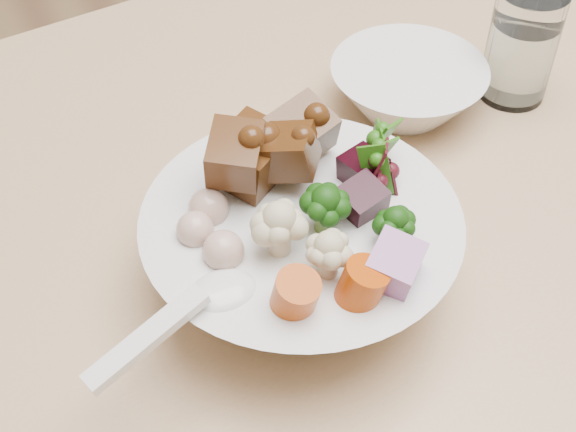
# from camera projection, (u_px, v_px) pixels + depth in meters

# --- Properties ---
(chair_far) EXTENTS (0.52, 0.52, 0.84)m
(chair_far) POSITION_uv_depth(u_px,v_px,m) (326.00, 4.00, 1.39)
(chair_far) COLOR tan
(chair_far) RESTS_ON ground
(food_bowl) EXTENTS (0.23, 0.23, 0.13)m
(food_bowl) POSITION_uv_depth(u_px,v_px,m) (302.00, 243.00, 0.59)
(food_bowl) COLOR silver
(food_bowl) RESTS_ON dining_table
(soup_spoon) EXTENTS (0.13, 0.07, 0.03)m
(soup_spoon) POSITION_uv_depth(u_px,v_px,m) (204.00, 303.00, 0.52)
(soup_spoon) COLOR silver
(soup_spoon) RESTS_ON food_bowl
(water_glass) EXTENTS (0.06, 0.06, 0.11)m
(water_glass) POSITION_uv_depth(u_px,v_px,m) (521.00, 49.00, 0.75)
(water_glass) COLOR white
(water_glass) RESTS_ON dining_table
(side_bowl) EXTENTS (0.15, 0.15, 0.05)m
(side_bowl) POSITION_uv_depth(u_px,v_px,m) (407.00, 89.00, 0.75)
(side_bowl) COLOR silver
(side_bowl) RESTS_ON dining_table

